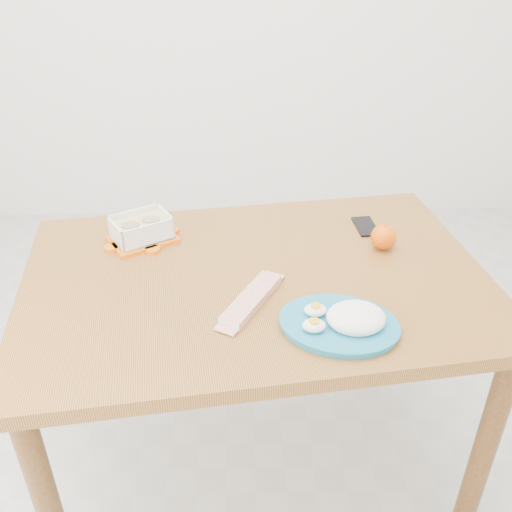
{
  "coord_description": "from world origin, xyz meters",
  "views": [
    {
      "loc": [
        0.06,
        -1.33,
        1.6
      ],
      "look_at": [
        0.1,
        -0.06,
        0.81
      ],
      "focal_mm": 40.0,
      "sensor_mm": 36.0,
      "label": 1
    }
  ],
  "objects_px": {
    "dining_table": "(256,304)",
    "food_container": "(142,229)",
    "rice_plate": "(345,320)",
    "smartphone": "(366,226)",
    "orange_fruit": "(383,237)"
  },
  "relations": [
    {
      "from": "dining_table",
      "to": "food_container",
      "type": "xyz_separation_m",
      "value": [
        -0.33,
        0.19,
        0.13
      ]
    },
    {
      "from": "rice_plate",
      "to": "dining_table",
      "type": "bearing_deg",
      "value": 146.13
    },
    {
      "from": "orange_fruit",
      "to": "smartphone",
      "type": "distance_m",
      "value": 0.13
    },
    {
      "from": "dining_table",
      "to": "smartphone",
      "type": "height_order",
      "value": "smartphone"
    },
    {
      "from": "rice_plate",
      "to": "smartphone",
      "type": "relative_size",
      "value": 2.85
    },
    {
      "from": "orange_fruit",
      "to": "smartphone",
      "type": "bearing_deg",
      "value": 100.8
    },
    {
      "from": "food_container",
      "to": "smartphone",
      "type": "height_order",
      "value": "food_container"
    },
    {
      "from": "dining_table",
      "to": "food_container",
      "type": "distance_m",
      "value": 0.4
    },
    {
      "from": "orange_fruit",
      "to": "food_container",
      "type": "bearing_deg",
      "value": 174.74
    },
    {
      "from": "food_container",
      "to": "orange_fruit",
      "type": "relative_size",
      "value": 3.13
    },
    {
      "from": "food_container",
      "to": "rice_plate",
      "type": "xyz_separation_m",
      "value": [
        0.53,
        -0.42,
        -0.01
      ]
    },
    {
      "from": "rice_plate",
      "to": "smartphone",
      "type": "xyz_separation_m",
      "value": [
        0.15,
        0.48,
        -0.02
      ]
    },
    {
      "from": "smartphone",
      "to": "orange_fruit",
      "type": "bearing_deg",
      "value": -84.37
    },
    {
      "from": "food_container",
      "to": "rice_plate",
      "type": "height_order",
      "value": "food_container"
    },
    {
      "from": "dining_table",
      "to": "rice_plate",
      "type": "height_order",
      "value": "rice_plate"
    }
  ]
}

